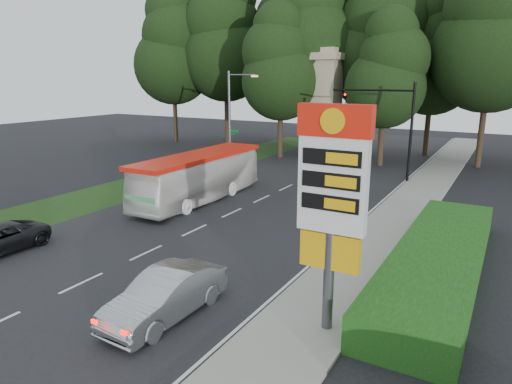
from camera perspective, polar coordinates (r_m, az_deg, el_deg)
The scene contains 20 objects.
ground at distance 18.41m, azimuth -22.18°, elevation -11.15°, with size 120.00×120.00×0.00m, color black.
road_surface at distance 26.86m, azimuth -1.89°, elevation -2.10°, with size 14.00×80.00×0.02m, color black.
sidewalk_right at distance 23.74m, azimuth 15.96°, elevation -4.76°, with size 3.00×80.00×0.12m, color gray.
grass_verge_left at distance 36.99m, azimuth -9.62°, elevation 2.25°, with size 5.00×50.00×0.02m, color #193814.
hedge at distance 19.36m, azimuth 21.83°, elevation -7.92°, with size 3.00×14.00×1.20m, color #144813.
gas_station_pylon at distance 13.08m, azimuth 9.52°, elevation 0.26°, with size 2.10×0.45×6.85m.
traffic_signal_mast at distance 34.97m, azimuth 16.80°, elevation 8.90°, with size 6.10×0.35×7.20m.
streetlight_signs at distance 38.10m, azimuth -3.06°, elevation 9.51°, with size 2.75×0.98×8.00m.
monument at distance 42.93m, azimuth 8.56°, elevation 10.80°, with size 3.00×3.00×10.05m.
tree_far_west at distance 55.82m, azimuth -10.40°, elevation 17.22°, with size 8.96×8.96×17.60m.
tree_west_mid at distance 53.94m, azimuth -3.83°, elevation 18.59°, with size 9.80×9.80×19.25m.
tree_west_near at distance 52.57m, azimuth 3.18°, elevation 16.89°, with size 8.40×8.40×16.50m.
tree_center_left at distance 46.99m, azimuth 6.69°, elevation 19.59°, with size 10.08×10.08×19.80m.
tree_center_right at distance 46.79m, azimuth 14.79°, elevation 18.02°, with size 9.24×9.24×18.15m.
tree_east_near at distance 47.60m, azimuth 21.38°, elevation 15.85°, with size 8.12×8.12×15.95m.
tree_east_mid at distance 43.20m, azimuth 27.60°, elevation 17.74°, with size 9.52×9.52×18.70m.
tree_monument_left at distance 43.58m, azimuth 3.15°, elevation 15.68°, with size 7.28×7.28×14.30m.
tree_monument_right at distance 40.71m, azimuth 15.91°, elevation 14.34°, with size 6.72×6.72×13.20m.
transit_bus at distance 28.50m, azimuth -7.14°, elevation 1.78°, with size 2.48×10.58×2.95m, color white.
sedan_silver at distance 15.25m, azimuth -11.23°, elevation -12.52°, with size 1.62×4.66×1.53m, color #A0A3A7.
Camera 1 is at (13.51, -9.96, 7.56)m, focal length 32.00 mm.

